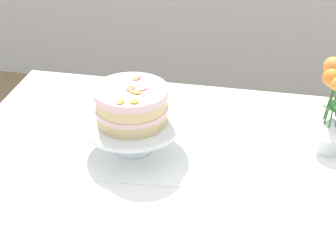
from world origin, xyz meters
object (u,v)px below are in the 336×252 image
object	(u,v)px
dining_table	(190,201)
layer_cake	(131,105)
cake_stand	(132,126)
flower_vase	(334,107)

from	to	relation	value
dining_table	layer_cake	world-z (taller)	layer_cake
cake_stand	flower_vase	bearing A→B (deg)	10.95
cake_stand	flower_vase	xyz separation A→B (m)	(0.55, 0.11, 0.06)
dining_table	flower_vase	xyz separation A→B (m)	(0.37, 0.19, 0.24)
cake_stand	dining_table	bearing A→B (deg)	-24.04
cake_stand	layer_cake	xyz separation A→B (m)	(0.00, -0.00, 0.07)
dining_table	flower_vase	world-z (taller)	flower_vase
cake_stand	layer_cake	distance (m)	0.07
cake_stand	flower_vase	distance (m)	0.57
flower_vase	cake_stand	bearing A→B (deg)	-169.05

